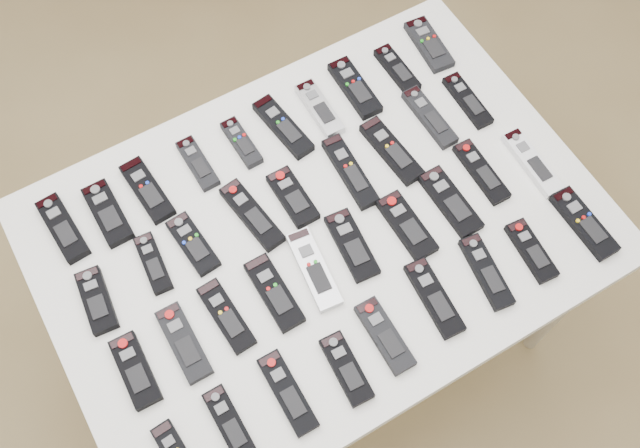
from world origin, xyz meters
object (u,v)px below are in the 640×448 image
remote_31 (288,393)px  remote_37 (584,223)px  remote_18 (467,101)px  remote_22 (274,293)px  remote_1 (108,213)px  remote_26 (450,202)px  remote_2 (147,190)px  remote_8 (397,69)px  remote_20 (184,343)px  remote_21 (226,316)px  remote_12 (193,244)px  remote_32 (346,369)px  remote_4 (242,143)px  remote_13 (252,215)px  remote_28 (532,163)px  remote_6 (320,109)px  remote_7 (355,88)px  remote_35 (486,272)px  remote_33 (385,336)px  remote_24 (352,245)px  remote_17 (429,117)px  remote_16 (391,151)px  remote_9 (429,44)px  remote_27 (481,172)px  remote_14 (293,197)px  remote_10 (97,301)px  remote_23 (314,269)px  remote_5 (283,127)px  table (320,238)px  remote_19 (135,370)px  remote_34 (434,298)px  remote_36 (531,251)px  remote_25 (407,226)px  remote_15 (350,172)px  remote_0 (63,228)px  remote_3 (198,163)px

remote_31 → remote_37: size_ratio=0.97×
remote_18 → remote_22: bearing=-161.1°
remote_1 → remote_26: (0.69, -0.37, -0.00)m
remote_2 → remote_8: size_ratio=1.15×
remote_20 → remote_21: bearing=4.5°
remote_8 → remote_12: size_ratio=0.99×
remote_20 → remote_32: size_ratio=1.13×
remote_4 → remote_20: bearing=-133.0°
remote_13 → remote_28: bearing=-26.0°
remote_6 → remote_7: size_ratio=0.93×
remote_4 → remote_22: (-0.12, -0.38, 0.00)m
remote_31 → remote_35: remote_35 is taller
remote_8 → remote_35: (-0.13, -0.56, 0.00)m
remote_1 → remote_33: size_ratio=0.98×
remote_20 → remote_31: size_ratio=0.98×
remote_20 → remote_24: (0.42, 0.01, -0.00)m
remote_17 → remote_16: bearing=-165.9°
remote_9 → remote_27: same height
remote_27 → remote_31: 0.68m
remote_35 → remote_14: bearing=134.4°
remote_20 → remote_10: bearing=124.6°
remote_31 → remote_17: bearing=33.6°
remote_23 → remote_32: (-0.05, -0.23, 0.00)m
remote_5 → remote_18: (0.43, -0.16, -0.00)m
table → remote_7: remote_7 is taller
remote_13 → remote_19: size_ratio=1.20×
remote_16 → remote_17: (0.13, 0.03, -0.00)m
remote_17 → remote_34: 0.47m
remote_4 → remote_36: bearing=-55.0°
remote_25 → remote_35: 0.20m
remote_15 → remote_34: remote_15 is taller
remote_8 → remote_27: 0.35m
remote_13 → remote_2: bearing=127.2°
remote_5 → remote_10: (-0.56, -0.19, 0.00)m
table → remote_34: (0.13, -0.27, 0.07)m
remote_10 → remote_26: bearing=-7.1°
remote_35 → remote_32: bearing=-167.5°
remote_23 → remote_33: bearing=-69.2°
remote_32 → remote_35: bearing=7.6°
remote_0 → remote_4: bearing=-4.0°
remote_22 → remote_28: 0.69m
remote_3 → remote_26: (0.46, -0.39, 0.00)m
remote_16 → remote_24: 0.26m
remote_17 → remote_19: 0.90m
remote_19 → remote_20: 0.11m
remote_2 → remote_20: remote_20 is taller
table → remote_24: size_ratio=7.28×
remote_4 → remote_6: remote_6 is taller
remote_22 → remote_34: bearing=-32.7°
remote_19 → remote_9: bearing=23.8°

